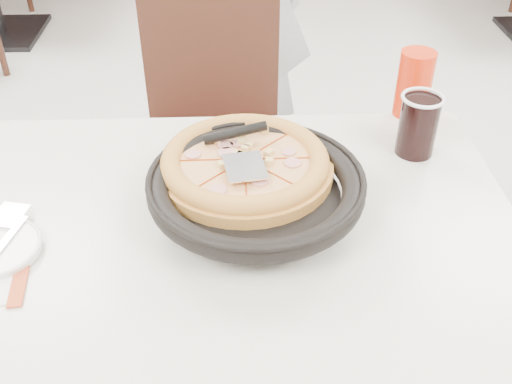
{
  "coord_description": "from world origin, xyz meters",
  "views": [
    {
      "loc": [
        -0.18,
        -1.09,
        1.48
      ],
      "look_at": [
        -0.14,
        -0.19,
        0.8
      ],
      "focal_mm": 42.0,
      "sensor_mm": 36.0,
      "label": 1
    }
  ],
  "objects_px": {
    "main_table": "(214,349)",
    "pizza_pan": "(256,195)",
    "pizza": "(245,168)",
    "red_cup": "(414,84)",
    "cola_glass": "(418,127)",
    "chair_far": "(216,149)"
  },
  "relations": [
    {
      "from": "pizza_pan",
      "to": "red_cup",
      "type": "height_order",
      "value": "red_cup"
    },
    {
      "from": "main_table",
      "to": "chair_far",
      "type": "relative_size",
      "value": 1.26
    },
    {
      "from": "chair_far",
      "to": "cola_glass",
      "type": "xyz_separation_m",
      "value": [
        0.45,
        -0.46,
        0.34
      ]
    },
    {
      "from": "main_table",
      "to": "red_cup",
      "type": "xyz_separation_m",
      "value": [
        0.49,
        0.4,
        0.45
      ]
    },
    {
      "from": "cola_glass",
      "to": "red_cup",
      "type": "bearing_deg",
      "value": 79.17
    },
    {
      "from": "main_table",
      "to": "cola_glass",
      "type": "distance_m",
      "value": 0.67
    },
    {
      "from": "pizza",
      "to": "red_cup",
      "type": "bearing_deg",
      "value": 37.05
    },
    {
      "from": "chair_far",
      "to": "pizza",
      "type": "xyz_separation_m",
      "value": [
        0.08,
        -0.59,
        0.34
      ]
    },
    {
      "from": "pizza",
      "to": "cola_glass",
      "type": "height_order",
      "value": "cola_glass"
    },
    {
      "from": "chair_far",
      "to": "pizza_pan",
      "type": "xyz_separation_m",
      "value": [
        0.1,
        -0.66,
        0.32
      ]
    },
    {
      "from": "chair_far",
      "to": "cola_glass",
      "type": "relative_size",
      "value": 7.31
    },
    {
      "from": "main_table",
      "to": "pizza_pan",
      "type": "relative_size",
      "value": 3.74
    },
    {
      "from": "red_cup",
      "to": "cola_glass",
      "type": "bearing_deg",
      "value": -100.83
    },
    {
      "from": "pizza",
      "to": "red_cup",
      "type": "height_order",
      "value": "red_cup"
    },
    {
      "from": "chair_far",
      "to": "pizza_pan",
      "type": "relative_size",
      "value": 2.96
    },
    {
      "from": "pizza",
      "to": "cola_glass",
      "type": "relative_size",
      "value": 2.66
    },
    {
      "from": "pizza_pan",
      "to": "cola_glass",
      "type": "height_order",
      "value": "cola_glass"
    },
    {
      "from": "main_table",
      "to": "pizza",
      "type": "relative_size",
      "value": 3.47
    },
    {
      "from": "main_table",
      "to": "chair_far",
      "type": "distance_m",
      "value": 0.69
    },
    {
      "from": "pizza_pan",
      "to": "pizza",
      "type": "bearing_deg",
      "value": 106.45
    },
    {
      "from": "pizza_pan",
      "to": "chair_far",
      "type": "bearing_deg",
      "value": 98.41
    },
    {
      "from": "main_table",
      "to": "pizza_pan",
      "type": "distance_m",
      "value": 0.43
    }
  ]
}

